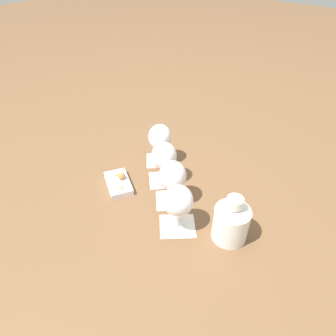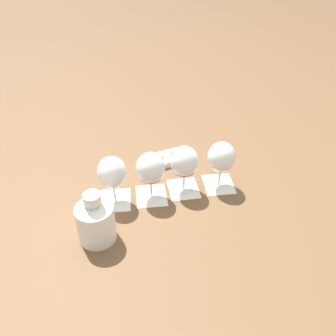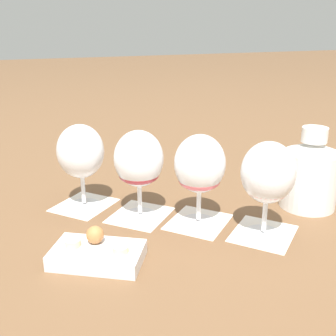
{
  "view_description": "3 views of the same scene",
  "coord_description": "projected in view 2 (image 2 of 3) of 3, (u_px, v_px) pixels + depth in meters",
  "views": [
    {
      "loc": [
        -0.67,
        -0.54,
        0.79
      ],
      "look_at": [
        0.0,
        -0.0,
        0.11
      ],
      "focal_mm": 32.0,
      "sensor_mm": 36.0,
      "label": 1
    },
    {
      "loc": [
        0.56,
        -0.79,
        0.82
      ],
      "look_at": [
        0.0,
        -0.0,
        0.11
      ],
      "focal_mm": 38.0,
      "sensor_mm": 36.0,
      "label": 2
    },
    {
      "loc": [
        -0.7,
        0.28,
        0.37
      ],
      "look_at": [
        0.0,
        -0.0,
        0.11
      ],
      "focal_mm": 45.0,
      "sensor_mm": 36.0,
      "label": 3
    }
  ],
  "objects": [
    {
      "name": "tasting_card_0",
      "position": [
        115.0,
        200.0,
        1.23
      ],
      "size": [
        0.16,
        0.16,
        0.0
      ],
      "color": "silver",
      "rests_on": "ground_plane"
    },
    {
      "name": "tasting_card_1",
      "position": [
        151.0,
        196.0,
        1.25
      ],
      "size": [
        0.16,
        0.16,
        0.0
      ],
      "color": "silver",
      "rests_on": "ground_plane"
    },
    {
      "name": "wine_glass_1",
      "position": [
        150.0,
        170.0,
        1.18
      ],
      "size": [
        0.1,
        0.1,
        0.17
      ],
      "color": "white",
      "rests_on": "tasting_card_1"
    },
    {
      "name": "wine_glass_3",
      "position": [
        221.0,
        159.0,
        1.23
      ],
      "size": [
        0.1,
        0.1,
        0.17
      ],
      "color": "white",
      "rests_on": "tasting_card_3"
    },
    {
      "name": "tasting_card_2",
      "position": [
        183.0,
        189.0,
        1.28
      ],
      "size": [
        0.16,
        0.16,
        0.0
      ],
      "color": "silver",
      "rests_on": "ground_plane"
    },
    {
      "name": "ceramic_vase",
      "position": [
        96.0,
        220.0,
        1.05
      ],
      "size": [
        0.11,
        0.11,
        0.17
      ],
      "color": "white",
      "rests_on": "ground_plane"
    },
    {
      "name": "tasting_card_3",
      "position": [
        219.0,
        184.0,
        1.3
      ],
      "size": [
        0.16,
        0.16,
        0.0
      ],
      "color": "silver",
      "rests_on": "ground_plane"
    },
    {
      "name": "wine_glass_0",
      "position": [
        112.0,
        174.0,
        1.16
      ],
      "size": [
        0.1,
        0.1,
        0.17
      ],
      "color": "white",
      "rests_on": "tasting_card_0"
    },
    {
      "name": "wine_glass_2",
      "position": [
        184.0,
        163.0,
        1.21
      ],
      "size": [
        0.1,
        0.1,
        0.17
      ],
      "color": "white",
      "rests_on": "tasting_card_2"
    },
    {
      "name": "ground_plane",
      "position": [
        167.0,
        192.0,
        1.26
      ],
      "size": [
        8.0,
        8.0,
        0.0
      ],
      "primitive_type": "plane",
      "color": "brown"
    },
    {
      "name": "snack_dish",
      "position": [
        171.0,
        157.0,
        1.41
      ],
      "size": [
        0.15,
        0.17,
        0.05
      ],
      "color": "silver",
      "rests_on": "ground_plane"
    }
  ]
}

